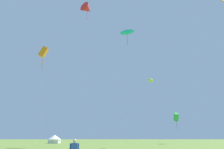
% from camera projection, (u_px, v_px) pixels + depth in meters
% --- Properties ---
extents(kite_orange_box, '(3.05, 3.18, 22.09)m').
position_uv_depth(kite_orange_box, '(43.00, 52.00, 48.16)').
color(kite_orange_box, orange).
rests_on(kite_orange_box, ground).
extents(kite_lime_parafoil, '(1.66, 2.64, 13.19)m').
position_uv_depth(kite_lime_parafoil, '(150.00, 81.00, 42.07)').
color(kite_lime_parafoil, '#99DB2D').
rests_on(kite_lime_parafoil, ground).
extents(kite_green_box, '(2.50, 2.68, 8.90)m').
position_uv_depth(kite_green_box, '(175.00, 117.00, 62.38)').
color(kite_green_box, green).
rests_on(kite_green_box, ground).
extents(kite_red_delta, '(4.24, 4.26, 39.17)m').
position_uv_depth(kite_red_delta, '(87.00, 9.00, 60.17)').
color(kite_red_delta, red).
rests_on(kite_red_delta, ground).
extents(kite_cyan_parafoil, '(4.05, 3.43, 27.68)m').
position_uv_depth(kite_cyan_parafoil, '(127.00, 32.00, 51.94)').
color(kite_cyan_parafoil, '#1EB7CC').
rests_on(kite_cyan_parafoil, ground).
extents(festival_tent_right, '(3.96, 3.96, 2.57)m').
position_uv_depth(festival_tent_right, '(54.00, 139.00, 65.11)').
color(festival_tent_right, white).
rests_on(festival_tent_right, ground).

